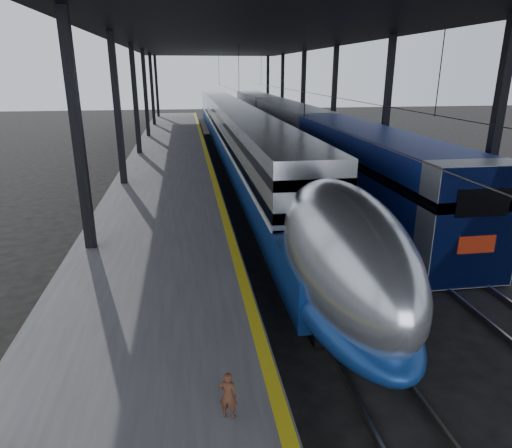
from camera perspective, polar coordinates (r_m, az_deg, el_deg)
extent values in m
plane|color=black|center=(13.41, 2.20, -13.22)|extent=(160.00, 160.00, 0.00)
cube|color=#4C4C4F|center=(31.88, -10.89, 6.41)|extent=(6.00, 80.00, 1.00)
cube|color=gold|center=(31.79, -5.86, 7.54)|extent=(0.30, 80.00, 0.01)
cube|color=slate|center=(32.14, -2.26, 6.06)|extent=(0.08, 80.00, 0.16)
cube|color=slate|center=(32.32, 0.29, 6.15)|extent=(0.08, 80.00, 0.16)
cube|color=slate|center=(33.06, 6.43, 6.31)|extent=(0.08, 80.00, 0.16)
cube|color=slate|center=(33.45, 8.83, 6.36)|extent=(0.08, 80.00, 0.16)
cube|color=black|center=(16.76, -21.19, 8.57)|extent=(0.35, 0.35, 9.00)
cube|color=black|center=(20.19, 27.60, 9.24)|extent=(0.35, 0.35, 9.00)
cube|color=black|center=(26.54, -16.82, 12.31)|extent=(0.35, 0.35, 9.00)
cube|color=black|center=(28.83, 15.94, 12.83)|extent=(0.35, 0.35, 9.00)
cube|color=black|center=(36.44, -14.78, 14.01)|extent=(0.35, 0.35, 9.00)
cube|color=black|center=(38.14, 9.68, 14.52)|extent=(0.35, 0.35, 9.00)
cube|color=black|center=(46.38, -13.59, 14.97)|extent=(0.35, 0.35, 9.00)
cube|color=black|center=(47.73, 5.85, 15.46)|extent=(0.35, 0.35, 9.00)
cube|color=black|center=(56.34, -12.82, 15.59)|extent=(0.35, 0.35, 9.00)
cube|color=black|center=(57.46, 3.30, 16.05)|extent=(0.35, 0.35, 9.00)
cube|color=black|center=(66.32, -12.28, 16.02)|extent=(0.35, 0.35, 9.00)
cube|color=black|center=(67.27, 1.48, 16.45)|extent=(0.35, 0.35, 9.00)
cube|color=black|center=(31.52, -1.28, 22.60)|extent=(18.00, 75.00, 0.45)
cylinder|color=slate|center=(31.49, -1.04, 15.78)|extent=(0.03, 74.00, 0.03)
cylinder|color=slate|center=(32.54, 8.06, 15.70)|extent=(0.03, 74.00, 0.03)
cube|color=silver|center=(43.36, -3.14, 12.28)|extent=(2.88, 57.00, 3.97)
cube|color=navy|center=(42.03, -2.91, 10.37)|extent=(2.96, 62.00, 1.54)
cube|color=silver|center=(43.41, -3.13, 11.69)|extent=(2.98, 57.00, 0.10)
cube|color=black|center=(43.24, -3.17, 13.78)|extent=(2.92, 57.00, 0.42)
cube|color=black|center=(43.36, -3.14, 12.28)|extent=(2.92, 57.00, 0.42)
ellipsoid|color=silver|center=(13.11, 10.77, -3.85)|extent=(2.88, 8.40, 3.97)
ellipsoid|color=navy|center=(13.58, 10.48, -8.31)|extent=(2.96, 8.40, 1.69)
ellipsoid|color=black|center=(10.59, 15.61, -5.14)|extent=(1.49, 2.20, 0.89)
cube|color=black|center=(13.95, 10.29, -11.21)|extent=(2.18, 2.60, 0.40)
cube|color=black|center=(34.34, -1.49, 7.09)|extent=(2.18, 2.60, 0.40)
cube|color=navy|center=(24.03, 14.14, 6.33)|extent=(3.05, 18.00, 4.14)
cube|color=gray|center=(16.86, 24.92, -0.02)|extent=(3.11, 1.20, 4.20)
cube|color=black|center=(16.13, 26.54, 2.41)|extent=(1.85, 0.06, 0.93)
cube|color=#AB240D|center=(16.53, 25.83, -2.31)|extent=(1.31, 0.06, 0.60)
cube|color=gray|center=(41.96, 4.13, 11.90)|extent=(3.05, 18.00, 4.14)
cube|color=gray|center=(60.55, 0.08, 14.01)|extent=(3.05, 18.00, 4.14)
cube|color=black|center=(19.42, 20.35, -3.37)|extent=(2.40, 2.40, 0.36)
cube|color=black|center=(39.37, 5.03, 8.49)|extent=(2.40, 2.40, 0.36)
imported|color=#4F2A1A|center=(8.86, -3.51, -20.57)|extent=(0.41, 0.33, 0.96)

